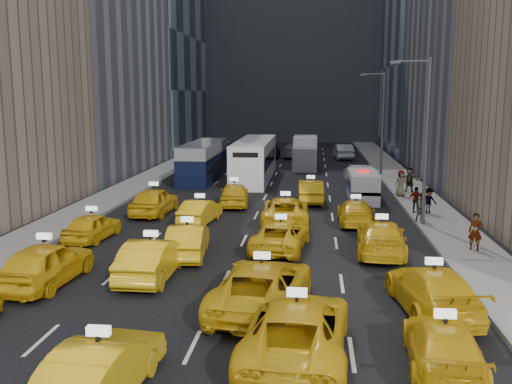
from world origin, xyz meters
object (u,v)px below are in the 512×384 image
Objects in this scene: taxi_1 at (100,370)px; double_decker at (203,162)px; nypd_van at (363,187)px; pedestrian_0 at (475,232)px; box_truck at (305,153)px; taxi_3 at (443,346)px; city_bus at (255,160)px; taxi_2 at (297,329)px.

taxi_1 is 0.42× the size of double_decker.
pedestrian_0 is at bearing -64.82° from nypd_van.
double_decker is 1.59× the size of box_truck.
taxi_1 is 8.64m from taxi_3.
city_bus reaches higher than double_decker.
double_decker reaches higher than taxi_1.
pedestrian_0 reaches higher than taxi_2.
taxi_3 is 0.42× the size of double_decker.
taxi_2 is 33.06m from city_bus.
taxi_3 is 0.67× the size of box_truck.
taxi_2 is (4.51, 2.62, 0.08)m from taxi_1.
double_decker is at bearing -71.39° from taxi_2.
city_bus reaches higher than taxi_1.
pedestrian_0 is at bearing -58.43° from double_decker.
double_decker is 6.38× the size of pedestrian_0.
box_truck is 4.02× the size of pedestrian_0.
taxi_2 is at bearing -91.20° from nypd_van.
double_decker is 0.83× the size of city_bus.
city_bus is at bearing -78.78° from taxi_2.
taxi_1 is at bearing -99.60° from nypd_van.
taxi_1 is at bearing -100.18° from box_truck.
box_truck is (-0.46, 40.64, 0.66)m from taxi_2.
taxi_2 is at bearing 0.15° from taxi_3.
nypd_van is 0.39× the size of city_bus.
double_decker is (-12.63, 32.43, 0.86)m from taxi_3.
city_bus is at bearing 140.70° from nypd_van.
taxi_3 is 34.81m from double_decker.
taxi_1 is 35.36m from city_bus.
box_truck is at bearing -86.08° from taxi_2.
taxi_1 is at bearing -89.71° from double_decker.
nypd_van is 13.24m from pedestrian_0.
double_decker is at bearing -76.96° from taxi_1.
double_decker is at bearing -63.94° from taxi_3.
taxi_3 is at bearing 178.64° from taxi_2.
taxi_3 is at bearing -88.87° from box_truck.
nypd_van is (-0.11, 24.18, 0.28)m from taxi_3.
taxi_3 is at bearing -75.50° from double_decker.
pedestrian_0 is at bearing -121.14° from taxi_2.
nypd_van reaches higher than taxi_3.
taxi_2 is 33.31m from double_decker.
taxi_3 is 0.90× the size of nypd_van.
box_truck is at bearing 111.61° from nypd_van.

